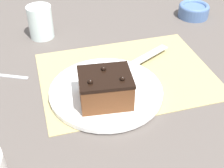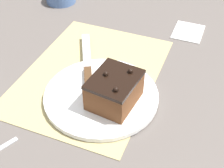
{
  "view_description": "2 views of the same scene",
  "coord_description": "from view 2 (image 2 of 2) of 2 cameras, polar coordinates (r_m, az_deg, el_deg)",
  "views": [
    {
      "loc": [
        0.23,
        0.65,
        0.5
      ],
      "look_at": [
        0.07,
        0.08,
        0.05
      ],
      "focal_mm": 50.0,
      "sensor_mm": 36.0,
      "label": 1
    },
    {
      "loc": [
        0.58,
        0.29,
        0.54
      ],
      "look_at": [
        0.07,
        0.09,
        0.05
      ],
      "focal_mm": 50.0,
      "sensor_mm": 36.0,
      "label": 2
    }
  ],
  "objects": [
    {
      "name": "ground_plane",
      "position": [
        0.84,
        -3.84,
        1.77
      ],
      "size": [
        3.0,
        3.0,
        0.0
      ],
      "primitive_type": "plane",
      "color": "#544C47"
    },
    {
      "name": "serving_knife",
      "position": [
        0.83,
        -4.48,
        2.85
      ],
      "size": [
        0.24,
        0.14,
        0.01
      ],
      "rotation": [
        0.0,
        0.0,
        2.05
      ],
      "color": "#472D19",
      "rests_on": "cake_plate"
    },
    {
      "name": "placemat_woven",
      "position": [
        0.84,
        -3.85,
        1.88
      ],
      "size": [
        0.46,
        0.34,
        0.0
      ],
      "primitive_type": "cube",
      "color": "tan",
      "rests_on": "ground_plane"
    },
    {
      "name": "cake_plate",
      "position": [
        0.77,
        -1.97,
        -2.09
      ],
      "size": [
        0.28,
        0.28,
        0.01
      ],
      "color": "white",
      "rests_on": "placemat_woven"
    },
    {
      "name": "chocolate_cake",
      "position": [
        0.72,
        0.45,
        -1.06
      ],
      "size": [
        0.13,
        0.11,
        0.08
      ],
      "rotation": [
        0.0,
        0.0,
        -0.12
      ],
      "color": "brown",
      "rests_on": "cake_plate"
    },
    {
      "name": "folded_napkin",
      "position": [
        1.04,
        13.77,
        9.32
      ],
      "size": [
        0.11,
        0.09,
        0.01
      ],
      "primitive_type": "cube",
      "color": "white",
      "rests_on": "ground_plane"
    }
  ]
}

